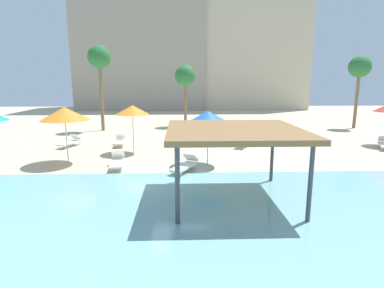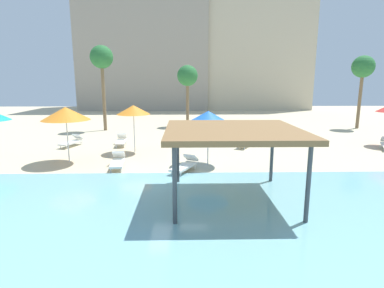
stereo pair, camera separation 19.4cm
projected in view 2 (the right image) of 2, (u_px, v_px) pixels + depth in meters
The scene contains 16 objects.
ground_plane at pixel (179, 184), 13.11m from camera, with size 80.00×80.00×0.00m, color beige.
lagoon_water at pixel (176, 250), 7.96m from camera, with size 44.00×13.50×0.04m, color #7AB7C1.
shade_pavilion at pixel (233, 133), 10.93m from camera, with size 4.65×4.65×2.62m.
beach_umbrella_blue_1 at pixel (208, 117), 15.66m from camera, with size 2.27×2.27×2.76m.
beach_umbrella_orange_2 at pixel (133, 110), 18.42m from camera, with size 1.97×1.97×2.83m.
beach_umbrella_orange_4 at pixel (66, 114), 16.03m from camera, with size 2.44×2.44×2.92m.
lounge_chair_0 at pixel (185, 165), 14.88m from camera, with size 1.42×1.96×0.74m.
lounge_chair_1 at pixel (72, 141), 20.61m from camera, with size 1.16×1.99×0.74m.
lounge_chair_3 at pixel (245, 142), 20.41m from camera, with size 1.44×1.95×0.74m.
lounge_chair_4 at pixel (118, 161), 15.55m from camera, with size 0.79×1.95×0.74m.
lounge_chair_5 at pixel (121, 140), 20.88m from camera, with size 0.79×1.95×0.74m.
palm_tree_0 at pixel (187, 77), 28.84m from camera, with size 1.90×1.90×5.62m.
palm_tree_1 at pixel (363, 68), 27.31m from camera, with size 1.90×1.90×6.37m.
palm_tree_2 at pixel (102, 59), 26.06m from camera, with size 1.90×1.90×7.10m.
hotel_block_0 at pixel (145, 46), 47.39m from camera, with size 18.30×10.45×18.71m, color #9E9384.
hotel_block_1 at pixel (243, 40), 47.31m from camera, with size 18.92×8.86×20.34m, color beige.
Camera 2 is at (0.25, -12.52, 4.25)m, focal length 29.40 mm.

